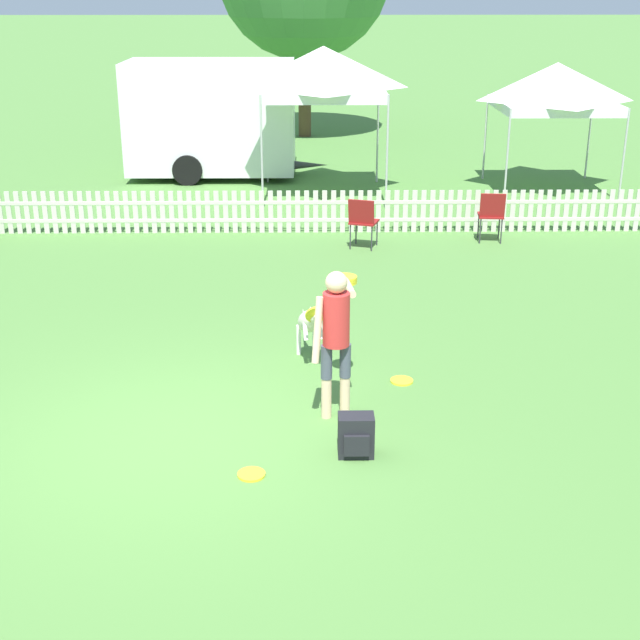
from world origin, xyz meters
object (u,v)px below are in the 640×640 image
(folding_chair_center, at_px, (491,212))
(canopy_tent_secondary, at_px, (556,87))
(equipment_trailer, at_px, (212,117))
(handler_person, at_px, (336,326))
(frisbee_near_handler, at_px, (402,381))
(frisbee_near_dog, at_px, (251,474))
(leaping_dog, at_px, (311,321))
(folding_chair_green_right, at_px, (363,219))
(canopy_tent_main, at_px, (323,72))
(backpack_on_grass, at_px, (356,436))

(folding_chair_center, distance_m, canopy_tent_secondary, 5.02)
(equipment_trailer, bearing_deg, handler_person, -78.26)
(handler_person, distance_m, frisbee_near_handler, 1.52)
(frisbee_near_handler, relative_size, folding_chair_center, 0.29)
(frisbee_near_dog, relative_size, folding_chair_center, 0.29)
(handler_person, bearing_deg, leaping_dog, 90.55)
(canopy_tent_secondary, height_order, equipment_trailer, canopy_tent_secondary)
(leaping_dog, height_order, folding_chair_green_right, folding_chair_green_right)
(canopy_tent_secondary, bearing_deg, frisbee_near_dog, -115.77)
(canopy_tent_main, bearing_deg, folding_chair_green_right, -81.91)
(leaping_dog, relative_size, frisbee_near_handler, 3.91)
(frisbee_near_dog, height_order, folding_chair_center, folding_chair_center)
(folding_chair_center, height_order, canopy_tent_secondary, canopy_tent_secondary)
(folding_chair_center, relative_size, folding_chair_green_right, 1.02)
(leaping_dog, relative_size, backpack_on_grass, 2.43)
(frisbee_near_handler, distance_m, equipment_trailer, 12.27)
(folding_chair_green_right, bearing_deg, canopy_tent_secondary, -115.43)
(backpack_on_grass, relative_size, folding_chair_center, 0.47)
(frisbee_near_dog, height_order, backpack_on_grass, backpack_on_grass)
(handler_person, bearing_deg, backpack_on_grass, -89.43)
(handler_person, xyz_separation_m, backpack_on_grass, (0.17, -0.89, -0.81))
(frisbee_near_handler, height_order, folding_chair_center, folding_chair_center)
(frisbee_near_dog, bearing_deg, folding_chair_center, 64.54)
(folding_chair_green_right, height_order, equipment_trailer, equipment_trailer)
(handler_person, height_order, canopy_tent_main, canopy_tent_main)
(leaping_dog, xyz_separation_m, frisbee_near_handler, (1.05, -0.57, -0.52))
(folding_chair_green_right, xyz_separation_m, canopy_tent_main, (-0.60, 4.23, 2.04))
(folding_chair_center, distance_m, folding_chair_green_right, 2.32)
(frisbee_near_handler, height_order, canopy_tent_main, canopy_tent_main)
(backpack_on_grass, relative_size, canopy_tent_secondary, 0.16)
(folding_chair_green_right, distance_m, equipment_trailer, 7.05)
(handler_person, xyz_separation_m, folding_chair_green_right, (0.66, 6.30, -0.48))
(backpack_on_grass, xyz_separation_m, canopy_tent_main, (-0.11, 11.42, 2.37))
(frisbee_near_dog, distance_m, folding_chair_center, 8.82)
(handler_person, bearing_deg, canopy_tent_main, 79.55)
(handler_person, distance_m, canopy_tent_main, 10.64)
(canopy_tent_secondary, bearing_deg, equipment_trailer, 167.87)
(frisbee_near_handler, xyz_separation_m, backpack_on_grass, (-0.62, -1.70, 0.20))
(frisbee_near_dog, height_order, folding_chair_green_right, folding_chair_green_right)
(backpack_on_grass, xyz_separation_m, folding_chair_center, (2.78, 7.57, 0.34))
(handler_person, height_order, canopy_tent_secondary, canopy_tent_secondary)
(folding_chair_green_right, height_order, canopy_tent_secondary, canopy_tent_secondary)
(folding_chair_green_right, bearing_deg, folding_chair_center, -152.47)
(handler_person, distance_m, equipment_trailer, 12.80)
(frisbee_near_handler, relative_size, backpack_on_grass, 0.62)
(canopy_tent_main, bearing_deg, frisbee_near_dog, -94.32)
(frisbee_near_dog, distance_m, equipment_trailer, 13.97)
(folding_chair_green_right, xyz_separation_m, equipment_trailer, (-3.18, 6.24, 0.85))
(equipment_trailer, bearing_deg, folding_chair_green_right, -62.63)
(leaping_dog, distance_m, folding_chair_green_right, 5.01)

